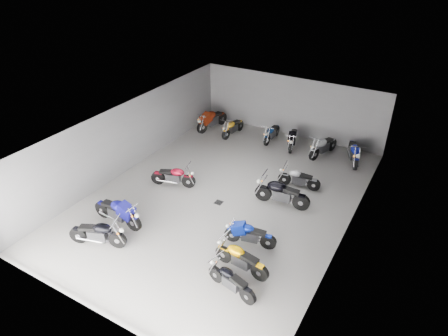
{
  "coord_description": "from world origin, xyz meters",
  "views": [
    {
      "loc": [
        6.89,
        -11.94,
        9.51
      ],
      "look_at": [
        -0.36,
        0.55,
        1.0
      ],
      "focal_mm": 32.0,
      "sensor_mm": 36.0,
      "label": 1
    }
  ],
  "objects": [
    {
      "name": "motorcycle_back_a",
      "position": [
        -4.01,
        5.47,
        0.55
      ],
      "size": [
        0.64,
        2.29,
        1.01
      ],
      "rotation": [
        0.0,
        0.0,
        2.95
      ],
      "color": "black",
      "rests_on": "ground"
    },
    {
      "name": "motorcycle_left_b",
      "position": [
        -2.56,
        -3.56,
        0.54
      ],
      "size": [
        2.25,
        0.45,
        0.99
      ],
      "rotation": [
        0.0,
        0.0,
        -1.59
      ],
      "color": "black",
      "rests_on": "ground"
    },
    {
      "name": "motorcycle_back_d",
      "position": [
        0.74,
        5.67,
        0.49
      ],
      "size": [
        0.65,
        2.02,
        0.9
      ],
      "rotation": [
        0.0,
        0.0,
        3.39
      ],
      "color": "black",
      "rests_on": "ground"
    },
    {
      "name": "motorcycle_back_b",
      "position": [
        -2.6,
        5.34,
        0.47
      ],
      "size": [
        0.42,
        1.95,
        0.86
      ],
      "rotation": [
        0.0,
        0.0,
        3.07
      ],
      "color": "black",
      "rests_on": "ground"
    },
    {
      "name": "wall_left",
      "position": [
        -5.0,
        0.0,
        1.6
      ],
      "size": [
        0.1,
        14.0,
        3.2
      ],
      "primitive_type": "cube",
      "color": "slate",
      "rests_on": "ground"
    },
    {
      "name": "motorcycle_back_e",
      "position": [
        2.37,
        5.55,
        0.51
      ],
      "size": [
        0.75,
        2.07,
        0.93
      ],
      "rotation": [
        0.0,
        0.0,
        2.85
      ],
      "color": "black",
      "rests_on": "ground"
    },
    {
      "name": "motorcycle_right_a",
      "position": [
        2.72,
        -4.34,
        0.44
      ],
      "size": [
        1.83,
        0.54,
        0.81
      ],
      "rotation": [
        0.0,
        0.0,
        1.35
      ],
      "color": "black",
      "rests_on": "ground"
    },
    {
      "name": "motorcycle_left_d",
      "position": [
        -2.33,
        -0.38,
        0.48
      ],
      "size": [
        1.94,
        0.74,
        0.88
      ],
      "rotation": [
        0.0,
        0.0,
        -1.26
      ],
      "color": "black",
      "rests_on": "ground"
    },
    {
      "name": "motorcycle_back_c",
      "position": [
        -0.49,
        5.79,
        0.45
      ],
      "size": [
        0.38,
        1.89,
        0.83
      ],
      "rotation": [
        0.0,
        0.0,
        3.17
      ],
      "color": "black",
      "rests_on": "ground"
    },
    {
      "name": "motorcycle_back_f",
      "position": [
        3.84,
        5.65,
        0.53
      ],
      "size": [
        0.96,
        2.1,
        0.97
      ],
      "rotation": [
        0.0,
        0.0,
        3.52
      ],
      "color": "black",
      "rests_on": "ground"
    },
    {
      "name": "wall_right",
      "position": [
        5.0,
        0.0,
        1.6
      ],
      "size": [
        0.1,
        14.0,
        3.2
      ],
      "primitive_type": "cube",
      "color": "slate",
      "rests_on": "ground"
    },
    {
      "name": "wall_back",
      "position": [
        0.0,
        7.0,
        1.6
      ],
      "size": [
        10.0,
        0.1,
        3.2
      ],
      "primitive_type": "cube",
      "color": "slate",
      "rests_on": "ground"
    },
    {
      "name": "ground",
      "position": [
        0.0,
        0.0,
        0.0
      ],
      "size": [
        14.0,
        14.0,
        0.0
      ],
      "primitive_type": "plane",
      "color": "gray",
      "rests_on": "ground"
    },
    {
      "name": "motorcycle_right_c",
      "position": [
        2.24,
        -2.14,
        0.45
      ],
      "size": [
        1.86,
        0.55,
        0.83
      ],
      "rotation": [
        0.0,
        0.0,
        1.79
      ],
      "color": "black",
      "rests_on": "ground"
    },
    {
      "name": "motorcycle_right_e",
      "position": [
        2.24,
        0.65,
        0.55
      ],
      "size": [
        2.29,
        0.51,
        1.01
      ],
      "rotation": [
        0.0,
        0.0,
        1.67
      ],
      "color": "black",
      "rests_on": "ground"
    },
    {
      "name": "ceiling",
      "position": [
        0.0,
        0.0,
        3.22
      ],
      "size": [
        10.0,
        14.0,
        0.04
      ],
      "primitive_type": "cube",
      "color": "black",
      "rests_on": "wall_back"
    },
    {
      "name": "motorcycle_right_f",
      "position": [
        2.38,
        2.21,
        0.44
      ],
      "size": [
        1.85,
        0.45,
        0.81
      ],
      "rotation": [
        0.0,
        0.0,
        1.72
      ],
      "color": "black",
      "rests_on": "ground"
    },
    {
      "name": "drain_grate",
      "position": [
        0.0,
        -0.5,
        0.01
      ],
      "size": [
        0.32,
        0.32,
        0.01
      ],
      "primitive_type": "cube",
      "color": "black",
      "rests_on": "ground"
    },
    {
      "name": "motorcycle_right_b",
      "position": [
        2.55,
        -3.39,
        0.48
      ],
      "size": [
        2.02,
        0.45,
        0.89
      ],
      "rotation": [
        0.0,
        0.0,
        1.47
      ],
      "color": "black",
      "rests_on": "ground"
    },
    {
      "name": "motorcycle_left_a",
      "position": [
        -2.32,
        -4.81,
        0.51
      ],
      "size": [
        2.04,
        0.84,
        0.93
      ],
      "rotation": [
        0.0,
        0.0,
        -1.23
      ],
      "color": "black",
      "rests_on": "ground"
    }
  ]
}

